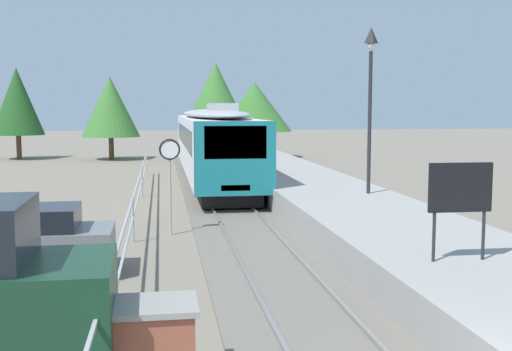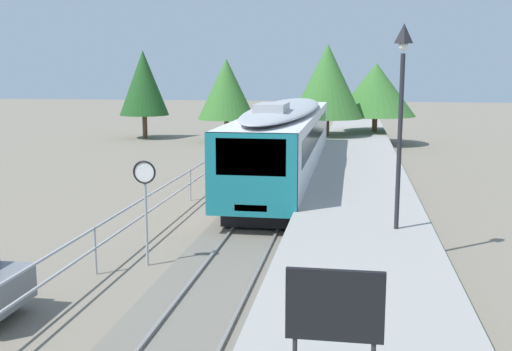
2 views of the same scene
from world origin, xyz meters
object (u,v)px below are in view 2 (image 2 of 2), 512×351
object	(u,v)px
commuter_train	(285,137)
platform_lamp_mid_platform	(402,88)
platform_notice_board	(335,310)
speed_limit_sign	(145,186)

from	to	relation	value
commuter_train	platform_lamp_mid_platform	world-z (taller)	platform_lamp_mid_platform
platform_lamp_mid_platform	commuter_train	bearing A→B (deg)	111.28
platform_notice_board	commuter_train	bearing A→B (deg)	98.13
commuter_train	platform_lamp_mid_platform	xyz separation A→B (m)	(4.20, -10.79, 2.48)
speed_limit_sign	platform_lamp_mid_platform	bearing A→B (deg)	12.65
commuter_train	speed_limit_sign	size ratio (longest dim) A/B	6.70
commuter_train	platform_notice_board	xyz separation A→B (m)	(2.84, -19.90, 0.04)
commuter_train	platform_lamp_mid_platform	bearing A→B (deg)	-68.72
commuter_train	platform_lamp_mid_platform	distance (m)	11.84
commuter_train	platform_notice_board	distance (m)	20.10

